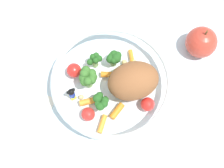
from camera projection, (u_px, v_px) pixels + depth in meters
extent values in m
plane|color=silver|center=(114.00, 85.00, 0.65)|extent=(2.40, 2.40, 0.00)
cylinder|color=white|center=(112.00, 88.00, 0.65)|extent=(0.22, 0.22, 0.01)
torus|color=white|center=(112.00, 81.00, 0.61)|extent=(0.23, 0.23, 0.01)
ellipsoid|color=brown|center=(133.00, 81.00, 0.61)|extent=(0.12, 0.12, 0.08)
cylinder|color=#7FAD5B|center=(89.00, 82.00, 0.63)|extent=(0.01, 0.01, 0.03)
sphere|color=#386B28|center=(84.00, 73.00, 0.60)|extent=(0.02, 0.02, 0.02)
sphere|color=#386B28|center=(84.00, 78.00, 0.61)|extent=(0.02, 0.02, 0.02)
sphere|color=#386B28|center=(85.00, 81.00, 0.60)|extent=(0.02, 0.02, 0.02)
sphere|color=#386B28|center=(88.00, 81.00, 0.60)|extent=(0.02, 0.02, 0.02)
sphere|color=#386B28|center=(92.00, 80.00, 0.60)|extent=(0.02, 0.02, 0.02)
sphere|color=#386B28|center=(93.00, 77.00, 0.61)|extent=(0.02, 0.02, 0.02)
sphere|color=#386B28|center=(92.00, 73.00, 0.61)|extent=(0.02, 0.02, 0.02)
sphere|color=#386B28|center=(86.00, 70.00, 0.60)|extent=(0.02, 0.02, 0.02)
cylinder|color=#7FAD5B|center=(113.00, 62.00, 0.65)|extent=(0.01, 0.01, 0.02)
sphere|color=#23561E|center=(111.00, 56.00, 0.63)|extent=(0.01, 0.01, 0.01)
sphere|color=#23561E|center=(110.00, 59.00, 0.63)|extent=(0.02, 0.02, 0.02)
sphere|color=#23561E|center=(114.00, 60.00, 0.63)|extent=(0.02, 0.02, 0.02)
sphere|color=#23561E|center=(116.00, 58.00, 0.63)|extent=(0.02, 0.02, 0.02)
sphere|color=#23561E|center=(118.00, 55.00, 0.63)|extent=(0.02, 0.02, 0.02)
sphere|color=#23561E|center=(114.00, 55.00, 0.63)|extent=(0.02, 0.02, 0.02)
cylinder|color=#8EB766|center=(95.00, 63.00, 0.65)|extent=(0.01, 0.01, 0.02)
sphere|color=#23561E|center=(93.00, 57.00, 0.63)|extent=(0.01, 0.01, 0.01)
sphere|color=#23561E|center=(91.00, 61.00, 0.63)|extent=(0.01, 0.01, 0.01)
sphere|color=#23561E|center=(96.00, 61.00, 0.63)|extent=(0.01, 0.01, 0.01)
sphere|color=#23561E|center=(99.00, 59.00, 0.63)|extent=(0.01, 0.01, 0.01)
sphere|color=#23561E|center=(96.00, 55.00, 0.63)|extent=(0.01, 0.01, 0.01)
cylinder|color=#8EB766|center=(102.00, 105.00, 0.62)|extent=(0.01, 0.01, 0.02)
sphere|color=#23561E|center=(98.00, 99.00, 0.60)|extent=(0.02, 0.02, 0.02)
sphere|color=#23561E|center=(98.00, 104.00, 0.60)|extent=(0.01, 0.01, 0.01)
sphere|color=#23561E|center=(100.00, 106.00, 0.59)|extent=(0.02, 0.02, 0.02)
sphere|color=#23561E|center=(104.00, 104.00, 0.59)|extent=(0.02, 0.02, 0.02)
sphere|color=#23561E|center=(105.00, 100.00, 0.60)|extent=(0.02, 0.02, 0.02)
sphere|color=#23561E|center=(102.00, 97.00, 0.60)|extent=(0.01, 0.01, 0.01)
cube|color=yellow|center=(73.00, 96.00, 0.63)|extent=(0.02, 0.02, 0.00)
cylinder|color=#1933B2|center=(72.00, 94.00, 0.62)|extent=(0.02, 0.02, 0.02)
sphere|color=black|center=(71.00, 92.00, 0.61)|extent=(0.01, 0.01, 0.01)
sphere|color=black|center=(73.00, 90.00, 0.61)|extent=(0.01, 0.01, 0.01)
sphere|color=black|center=(68.00, 92.00, 0.61)|extent=(0.01, 0.01, 0.01)
cylinder|color=orange|center=(117.00, 111.00, 0.62)|extent=(0.01, 0.03, 0.01)
cylinder|color=orange|center=(87.00, 102.00, 0.62)|extent=(0.03, 0.03, 0.01)
cylinder|color=orange|center=(102.00, 124.00, 0.61)|extent=(0.02, 0.04, 0.01)
cylinder|color=orange|center=(131.00, 56.00, 0.66)|extent=(0.03, 0.03, 0.01)
cylinder|color=orange|center=(108.00, 74.00, 0.65)|extent=(0.03, 0.03, 0.01)
sphere|color=red|center=(149.00, 103.00, 0.62)|extent=(0.03, 0.03, 0.03)
sphere|color=red|center=(74.00, 70.00, 0.64)|extent=(0.03, 0.03, 0.03)
sphere|color=red|center=(87.00, 113.00, 0.61)|extent=(0.03, 0.03, 0.03)
sphere|color=tan|center=(122.00, 68.00, 0.65)|extent=(0.01, 0.01, 0.01)
sphere|color=tan|center=(134.00, 62.00, 0.66)|extent=(0.01, 0.01, 0.01)
sphere|color=tan|center=(154.00, 86.00, 0.64)|extent=(0.01, 0.01, 0.01)
sphere|color=tan|center=(87.00, 68.00, 0.65)|extent=(0.01, 0.01, 0.01)
sphere|color=tan|center=(124.00, 62.00, 0.66)|extent=(0.01, 0.01, 0.01)
sphere|color=#D1B775|center=(81.00, 97.00, 0.63)|extent=(0.01, 0.01, 0.01)
sphere|color=#BC3828|center=(201.00, 42.00, 0.65)|extent=(0.06, 0.06, 0.06)
cylinder|color=brown|center=(206.00, 33.00, 0.62)|extent=(0.00, 0.00, 0.01)
cube|color=silver|center=(6.00, 119.00, 0.62)|extent=(0.18, 0.18, 0.01)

